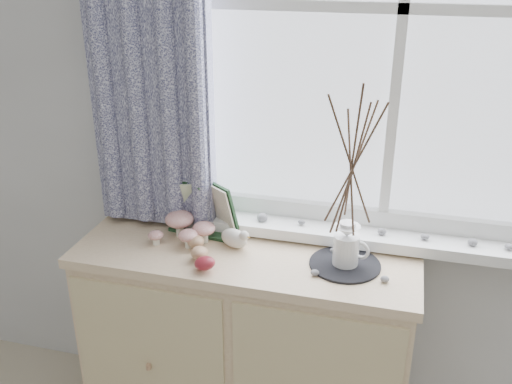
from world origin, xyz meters
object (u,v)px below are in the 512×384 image
toadstool_cluster (185,226)px  botanical_book (202,210)px  twig_pitcher (352,161)px  sideboard (246,349)px

toadstool_cluster → botanical_book: bearing=46.5°
toadstool_cluster → twig_pitcher: 0.66m
sideboard → botanical_book: bearing=158.8°
sideboard → toadstool_cluster: 0.53m
botanical_book → twig_pitcher: (0.53, -0.08, 0.27)m
sideboard → toadstool_cluster: (-0.23, 0.02, 0.48)m
botanical_book → twig_pitcher: twig_pitcher is taller
botanical_book → toadstool_cluster: bearing=-125.4°
sideboard → twig_pitcher: 0.87m
sideboard → toadstool_cluster: toadstool_cluster is taller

